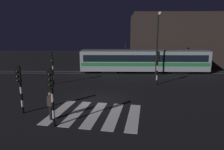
{
  "coord_description": "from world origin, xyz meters",
  "views": [
    {
      "loc": [
        1.3,
        -14.39,
        4.81
      ],
      "look_at": [
        0.97,
        3.17,
        1.4
      ],
      "focal_mm": 30.49,
      "sensor_mm": 36.0,
      "label": 1
    }
  ],
  "objects_px": {
    "traffic_light_corner_far_left": "(52,63)",
    "traffic_light_corner_near_left": "(20,83)",
    "traffic_light_kerb_mid_left": "(51,89)",
    "tram": "(144,60)",
    "traffic_light_corner_far_right": "(158,63)",
    "street_lamp_trackside_right": "(158,37)",
    "pedestrian_waiting_at_kerb": "(51,106)"
  },
  "relations": [
    {
      "from": "traffic_light_corner_near_left",
      "to": "tram",
      "type": "relative_size",
      "value": 0.18
    },
    {
      "from": "traffic_light_corner_far_left",
      "to": "traffic_light_corner_far_right",
      "type": "relative_size",
      "value": 0.97
    },
    {
      "from": "tram",
      "to": "traffic_light_corner_far_left",
      "type": "bearing_deg",
      "value": -146.03
    },
    {
      "from": "traffic_light_kerb_mid_left",
      "to": "traffic_light_corner_far_right",
      "type": "height_order",
      "value": "traffic_light_corner_far_right"
    },
    {
      "from": "traffic_light_corner_far_left",
      "to": "traffic_light_corner_far_right",
      "type": "bearing_deg",
      "value": -0.27
    },
    {
      "from": "traffic_light_corner_far_right",
      "to": "street_lamp_trackside_right",
      "type": "relative_size",
      "value": 0.45
    },
    {
      "from": "street_lamp_trackside_right",
      "to": "traffic_light_corner_far_left",
      "type": "bearing_deg",
      "value": -159.52
    },
    {
      "from": "street_lamp_trackside_right",
      "to": "traffic_light_corner_near_left",
      "type": "bearing_deg",
      "value": -132.15
    },
    {
      "from": "street_lamp_trackside_right",
      "to": "pedestrian_waiting_at_kerb",
      "type": "relative_size",
      "value": 4.6
    },
    {
      "from": "traffic_light_corner_near_left",
      "to": "pedestrian_waiting_at_kerb",
      "type": "distance_m",
      "value": 2.65
    },
    {
      "from": "traffic_light_corner_far_left",
      "to": "traffic_light_corner_near_left",
      "type": "distance_m",
      "value": 8.01
    },
    {
      "from": "traffic_light_corner_near_left",
      "to": "pedestrian_waiting_at_kerb",
      "type": "relative_size",
      "value": 1.82
    },
    {
      "from": "traffic_light_corner_near_left",
      "to": "traffic_light_corner_far_right",
      "type": "xyz_separation_m",
      "value": [
        10.35,
        7.93,
        0.28
      ]
    },
    {
      "from": "traffic_light_corner_far_left",
      "to": "traffic_light_corner_far_right",
      "type": "xyz_separation_m",
      "value": [
        10.9,
        -0.05,
        0.07
      ]
    },
    {
      "from": "traffic_light_kerb_mid_left",
      "to": "traffic_light_corner_far_right",
      "type": "distance_m",
      "value": 12.44
    },
    {
      "from": "traffic_light_corner_far_right",
      "to": "tram",
      "type": "bearing_deg",
      "value": 92.66
    },
    {
      "from": "traffic_light_corner_near_left",
      "to": "street_lamp_trackside_right",
      "type": "xyz_separation_m",
      "value": [
        11.2,
        12.37,
        2.87
      ]
    },
    {
      "from": "street_lamp_trackside_right",
      "to": "pedestrian_waiting_at_kerb",
      "type": "bearing_deg",
      "value": -124.17
    },
    {
      "from": "traffic_light_corner_far_left",
      "to": "traffic_light_corner_near_left",
      "type": "xyz_separation_m",
      "value": [
        0.55,
        -7.98,
        -0.21
      ]
    },
    {
      "from": "street_lamp_trackside_right",
      "to": "pedestrian_waiting_at_kerb",
      "type": "distance_m",
      "value": 16.52
    },
    {
      "from": "traffic_light_corner_far_left",
      "to": "pedestrian_waiting_at_kerb",
      "type": "relative_size",
      "value": 2.01
    },
    {
      "from": "traffic_light_corner_near_left",
      "to": "traffic_light_corner_far_right",
      "type": "distance_m",
      "value": 13.04
    },
    {
      "from": "traffic_light_kerb_mid_left",
      "to": "traffic_light_corner_near_left",
      "type": "bearing_deg",
      "value": 145.36
    },
    {
      "from": "traffic_light_corner_far_right",
      "to": "tram",
      "type": "height_order",
      "value": "tram"
    },
    {
      "from": "traffic_light_corner_far_left",
      "to": "pedestrian_waiting_at_kerb",
      "type": "height_order",
      "value": "traffic_light_corner_far_left"
    },
    {
      "from": "traffic_light_corner_far_left",
      "to": "traffic_light_kerb_mid_left",
      "type": "relative_size",
      "value": 1.04
    },
    {
      "from": "street_lamp_trackside_right",
      "to": "traffic_light_kerb_mid_left",
      "type": "bearing_deg",
      "value": -121.14
    },
    {
      "from": "street_lamp_trackside_right",
      "to": "tram",
      "type": "distance_m",
      "value": 4.35
    },
    {
      "from": "traffic_light_corner_far_left",
      "to": "traffic_light_corner_near_left",
      "type": "height_order",
      "value": "traffic_light_corner_far_left"
    },
    {
      "from": "traffic_light_corner_far_left",
      "to": "tram",
      "type": "xyz_separation_m",
      "value": [
        10.57,
        7.12,
        -0.51
      ]
    },
    {
      "from": "traffic_light_kerb_mid_left",
      "to": "tram",
      "type": "height_order",
      "value": "tram"
    },
    {
      "from": "street_lamp_trackside_right",
      "to": "tram",
      "type": "relative_size",
      "value": 0.44
    }
  ]
}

